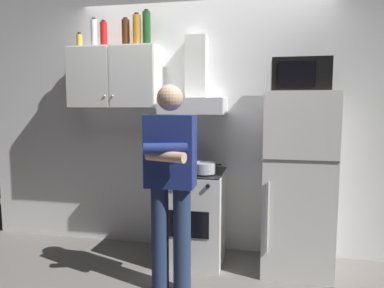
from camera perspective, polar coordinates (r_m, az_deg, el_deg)
ground_plane at (r=3.38m, az=0.00°, el=-19.78°), size 7.00×7.00×0.00m
back_wall_tiled at (r=3.62m, az=1.89°, el=4.18°), size 4.80×0.10×2.70m
upper_cabinet at (r=3.65m, az=-12.19°, el=10.34°), size 0.90×0.37×0.60m
stove_oven at (r=3.45m, az=0.01°, el=-11.44°), size 0.60×0.62×0.87m
range_hood at (r=3.41m, az=0.43°, el=8.21°), size 0.60×0.44×0.75m
refrigerator at (r=3.31m, az=16.45°, el=-5.91°), size 0.60×0.62×1.60m
microwave at (r=3.26m, az=16.95°, el=10.52°), size 0.48×0.37×0.28m
person_standing at (r=2.77m, az=-3.51°, el=-5.90°), size 0.38×0.33×1.64m
cooking_pot at (r=3.19m, az=1.87°, el=-3.85°), size 0.32×0.22×0.10m
bottle_vodka_clear at (r=3.77m, az=-15.49°, el=16.80°), size 0.07×0.07×0.28m
bottle_soda_red at (r=3.75m, az=-14.02°, el=16.73°), size 0.07×0.07×0.26m
bottle_spice_jar at (r=3.83m, az=-17.68°, el=15.55°), size 0.06×0.06×0.15m
bottle_rum_dark at (r=3.71m, az=-10.62°, el=17.11°), size 0.08×0.08×0.29m
bottle_liquor_amber at (r=3.65m, az=-8.88°, el=17.59°), size 0.08×0.08×0.32m
bottle_wine_green at (r=3.63m, az=-7.32°, el=17.92°), size 0.08×0.08×0.35m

